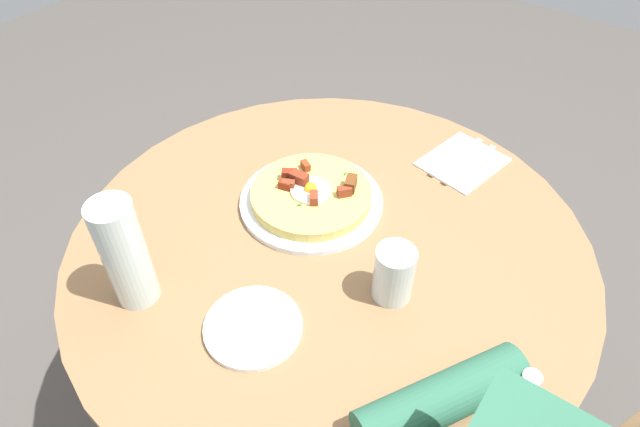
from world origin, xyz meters
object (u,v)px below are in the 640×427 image
(breakfast_pizza, at_px, (311,194))
(water_glass, at_px, (394,274))
(bread_plate, at_px, (253,327))
(salt_shaker, at_px, (527,387))
(dining_table, at_px, (328,294))
(fork, at_px, (456,157))
(water_bottle, at_px, (125,254))
(pizza_plate, at_px, (311,201))
(knife, at_px, (470,164))

(breakfast_pizza, xyz_separation_m, water_glass, (-0.25, 0.10, 0.03))
(breakfast_pizza, xyz_separation_m, bread_plate, (-0.10, 0.30, -0.02))
(salt_shaker, bearing_deg, water_glass, -11.60)
(dining_table, bearing_deg, breakfast_pizza, -35.29)
(dining_table, bearing_deg, fork, -103.42)
(water_bottle, bearing_deg, bread_plate, -163.54)
(pizza_plate, xyz_separation_m, water_glass, (-0.25, 0.10, 0.05))
(dining_table, xyz_separation_m, pizza_plate, (0.09, -0.06, 0.17))
(breakfast_pizza, bearing_deg, water_glass, 157.24)
(breakfast_pizza, relative_size, water_bottle, 1.16)
(fork, bearing_deg, knife, 90.00)
(breakfast_pizza, relative_size, fork, 1.34)
(water_bottle, bearing_deg, knife, -115.69)
(water_glass, bearing_deg, breakfast_pizza, -22.76)
(fork, distance_m, knife, 0.04)
(water_bottle, xyz_separation_m, salt_shaker, (-0.60, -0.20, -0.07))
(breakfast_pizza, distance_m, water_glass, 0.27)
(knife, bearing_deg, pizza_plate, -24.23)
(fork, relative_size, knife, 1.00)
(knife, height_order, salt_shaker, salt_shaker)
(dining_table, xyz_separation_m, salt_shaker, (-0.41, 0.09, 0.20))
(bread_plate, xyz_separation_m, salt_shaker, (-0.40, -0.14, 0.02))
(pizza_plate, bearing_deg, bread_plate, 108.80)
(bread_plate, xyz_separation_m, water_bottle, (0.21, 0.06, 0.10))
(dining_table, height_order, water_glass, water_glass)
(bread_plate, bearing_deg, salt_shaker, -160.51)
(knife, bearing_deg, water_glass, 16.34)
(dining_table, relative_size, water_bottle, 4.73)
(water_bottle, height_order, salt_shaker, water_bottle)
(dining_table, xyz_separation_m, bread_plate, (-0.01, 0.23, 0.17))
(fork, height_order, water_glass, water_glass)
(bread_plate, bearing_deg, breakfast_pizza, -71.21)
(fork, xyz_separation_m, water_glass, (-0.07, 0.41, 0.05))
(pizza_plate, distance_m, knife, 0.36)
(knife, bearing_deg, salt_shaker, 43.88)
(knife, height_order, water_bottle, water_bottle)
(knife, relative_size, water_bottle, 0.87)
(dining_table, distance_m, fork, 0.41)
(salt_shaker, bearing_deg, knife, -57.19)
(bread_plate, xyz_separation_m, knife, (-0.11, -0.59, 0.00))
(pizza_plate, distance_m, breakfast_pizza, 0.02)
(pizza_plate, relative_size, bread_plate, 1.78)
(knife, distance_m, water_bottle, 0.73)
(dining_table, xyz_separation_m, water_glass, (-0.16, 0.04, 0.22))
(bread_plate, xyz_separation_m, water_glass, (-0.15, -0.19, 0.05))
(dining_table, distance_m, bread_plate, 0.29)
(bread_plate, height_order, water_bottle, water_bottle)
(dining_table, distance_m, pizza_plate, 0.20)
(water_glass, bearing_deg, water_bottle, 35.92)
(pizza_plate, height_order, water_glass, water_glass)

